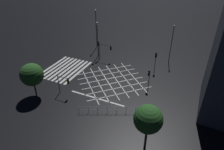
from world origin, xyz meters
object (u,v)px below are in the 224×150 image
(traffic_light_median_north, at_px, (149,76))
(traffic_light_se_cross, at_px, (64,82))
(traffic_light_sw_main, at_px, (98,46))
(street_tree_far, at_px, (148,119))
(street_lamp_east, at_px, (172,39))
(street_lamp_far, at_px, (96,22))
(traffic_light_sw_cross, at_px, (106,49))
(street_lamp_west, at_px, (97,33))
(traffic_light_nw_main, at_px, (156,58))
(street_tree_near, at_px, (32,75))

(traffic_light_median_north, bearing_deg, traffic_light_se_cross, 32.00)
(traffic_light_sw_main, bearing_deg, street_tree_far, 41.01)
(traffic_light_se_cross, relative_size, street_lamp_east, 0.42)
(street_lamp_far, bearing_deg, street_tree_far, 39.07)
(traffic_light_sw_main, bearing_deg, traffic_light_sw_cross, 97.17)
(traffic_light_sw_cross, relative_size, traffic_light_se_cross, 1.05)
(traffic_light_median_north, distance_m, street_lamp_west, 15.98)
(traffic_light_sw_cross, xyz_separation_m, traffic_light_median_north, (6.71, 11.07, -0.11))
(traffic_light_median_north, distance_m, traffic_light_nw_main, 6.30)
(traffic_light_sw_main, xyz_separation_m, traffic_light_median_north, (6.48, 12.85, -0.40))
(traffic_light_sw_main, bearing_deg, street_lamp_east, 109.84)
(traffic_light_nw_main, height_order, street_lamp_east, street_lamp_east)
(traffic_light_nw_main, xyz_separation_m, street_lamp_far, (-5.70, -15.75, 3.35))
(traffic_light_se_cross, bearing_deg, street_lamp_east, 55.70)
(traffic_light_se_cross, relative_size, street_lamp_west, 0.44)
(traffic_light_sw_cross, height_order, traffic_light_sw_main, traffic_light_sw_main)
(traffic_light_sw_cross, relative_size, traffic_light_nw_main, 0.90)
(street_lamp_west, height_order, street_tree_far, street_lamp_west)
(street_lamp_east, distance_m, street_lamp_west, 15.41)
(traffic_light_nw_main, xyz_separation_m, street_lamp_east, (-5.31, 1.76, 2.19))
(traffic_light_sw_cross, relative_size, street_lamp_west, 0.46)
(traffic_light_nw_main, distance_m, street_lamp_east, 6.01)
(traffic_light_nw_main, height_order, street_tree_far, street_tree_far)
(traffic_light_sw_main, relative_size, street_lamp_east, 0.52)
(traffic_light_se_cross, relative_size, street_lamp_far, 0.37)
(traffic_light_sw_cross, distance_m, traffic_light_median_north, 12.94)
(street_tree_near, bearing_deg, street_lamp_far, -178.66)
(traffic_light_median_north, distance_m, street_lamp_east, 11.91)
(traffic_light_se_cross, bearing_deg, street_tree_far, -17.54)
(street_lamp_east, bearing_deg, traffic_light_nw_main, -18.33)
(street_lamp_east, relative_size, street_tree_far, 1.31)
(street_lamp_far, distance_m, street_tree_near, 21.48)
(traffic_light_sw_main, relative_size, street_lamp_west, 0.53)
(traffic_light_median_north, height_order, traffic_light_se_cross, traffic_light_median_north)
(traffic_light_sw_cross, relative_size, street_tree_far, 0.59)
(traffic_light_sw_main, height_order, traffic_light_nw_main, traffic_light_sw_main)
(traffic_light_median_north, distance_m, street_tree_near, 18.37)
(traffic_light_sw_main, distance_m, street_lamp_east, 15.16)
(street_lamp_east, bearing_deg, traffic_light_sw_cross, -68.46)
(traffic_light_sw_main, height_order, street_tree_near, street_tree_near)
(traffic_light_sw_main, xyz_separation_m, street_lamp_east, (-5.10, 14.12, 2.09))
(traffic_light_sw_cross, distance_m, street_lamp_east, 13.48)
(street_lamp_east, height_order, street_lamp_far, street_lamp_far)
(traffic_light_nw_main, distance_m, street_tree_far, 18.51)
(traffic_light_se_cross, distance_m, street_lamp_west, 15.43)
(street_lamp_west, bearing_deg, traffic_light_sw_cross, 67.16)
(street_lamp_west, distance_m, street_tree_near, 17.37)
(traffic_light_sw_cross, bearing_deg, traffic_light_median_north, -31.22)
(street_lamp_far, height_order, street_tree_far, street_lamp_far)
(traffic_light_median_north, xyz_separation_m, street_tree_far, (11.83, 3.08, 1.85))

